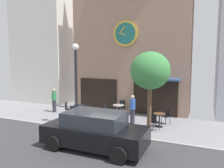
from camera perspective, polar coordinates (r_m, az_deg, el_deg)
The scene contains 18 objects.
ground_plane at distance 10.90m, azimuth -2.69°, elevation -13.51°, with size 29.27×9.89×0.13m.
clock_building at distance 16.12m, azimuth 4.86°, elevation 14.22°, with size 8.37×3.21×11.38m.
neighbor_building_left at distance 21.01m, azimuth -17.26°, elevation 15.84°, with size 5.20×3.35×14.47m.
street_lamp at distance 12.08m, azimuth -9.36°, elevation -0.23°, with size 0.36×0.36×4.55m.
street_tree at distance 10.31m, azimuth 9.94°, elevation 3.31°, with size 1.86×1.68×4.07m.
cafe_table_center at distance 14.34m, azimuth -8.62°, elevation -6.35°, with size 0.70×0.70×0.76m.
cafe_table_near_curb at distance 14.27m, azimuth 1.70°, elevation -6.33°, with size 0.75×0.75×0.75m.
cafe_table_rightmost at distance 12.36m, azimuth 12.29°, elevation -8.62°, with size 0.66×0.66×0.75m.
cafe_chair_facing_street at distance 13.59m, azimuth -10.03°, elevation -7.13°, with size 0.52×0.52×0.90m.
cafe_chair_corner at distance 15.00m, azimuth 2.69°, elevation -5.75°, with size 0.50×0.50×0.90m.
cafe_chair_by_entrance at distance 14.69m, azimuth -11.59°, elevation -6.14°, with size 0.52×0.52×0.90m.
cafe_chair_facing_wall at distance 11.63m, azimuth 10.97°, elevation -9.47°, with size 0.50×0.50×0.90m.
cafe_chair_near_lamp at distance 13.01m, azimuth 14.17°, elevation -7.84°, with size 0.56×0.56×0.90m.
cafe_chair_under_awning at distance 13.73m, azimuth -6.72°, elevation -6.94°, with size 0.47×0.47×0.90m.
cafe_chair_curbside at distance 14.01m, azimuth -1.39°, elevation -6.63°, with size 0.57×0.57×0.90m.
pedestrian_blue at distance 12.63m, azimuth 5.39°, elevation -6.54°, with size 0.44×0.44×1.67m.
pedestrian_green at distance 15.87m, azimuth -14.93°, elevation -4.07°, with size 0.39×0.39×1.67m.
parked_car_black at distance 9.24m, azimuth -4.54°, elevation -12.08°, with size 4.30×2.03×1.55m.
Camera 1 is at (4.52, -9.46, 3.68)m, focal length 34.90 mm.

